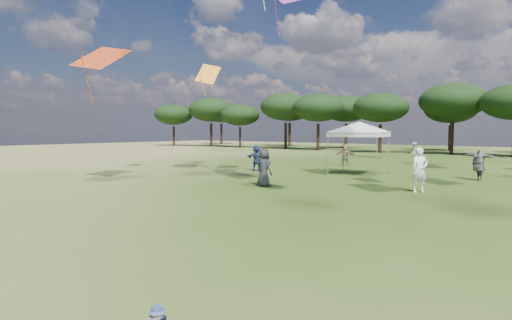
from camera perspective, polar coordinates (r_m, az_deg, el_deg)
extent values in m
cylinder|color=black|center=(69.12, -10.91, 3.15)|extent=(0.35, 0.35, 3.09)
ellipsoid|color=black|center=(69.15, -10.95, 5.97)|extent=(6.01, 6.01, 3.24)
cylinder|color=black|center=(65.90, -5.99, 3.35)|extent=(0.40, 0.40, 3.51)
ellipsoid|color=black|center=(65.96, -6.02, 6.70)|extent=(6.82, 6.82, 3.68)
cylinder|color=black|center=(61.91, -2.14, 3.04)|extent=(0.33, 0.33, 2.92)
ellipsoid|color=black|center=(61.93, -2.15, 6.02)|extent=(5.67, 5.67, 3.06)
cylinder|color=black|center=(57.19, 3.97, 3.24)|extent=(0.40, 0.40, 3.49)
ellipsoid|color=black|center=(57.26, 3.99, 7.09)|extent=(6.79, 6.79, 3.66)
cylinder|color=black|center=(54.16, 8.27, 3.07)|extent=(0.38, 0.38, 3.32)
ellipsoid|color=black|center=(54.22, 8.31, 6.92)|extent=(6.44, 6.44, 3.47)
cylinder|color=black|center=(49.73, 16.21, 2.76)|extent=(0.36, 0.36, 3.14)
ellipsoid|color=black|center=(49.78, 16.29, 6.74)|extent=(6.11, 6.11, 3.29)
cylinder|color=black|center=(48.90, 24.63, 2.72)|extent=(0.40, 0.40, 3.46)
ellipsoid|color=black|center=(48.98, 24.77, 7.18)|extent=(6.73, 6.73, 3.63)
cylinder|color=black|center=(76.40, -4.63, 3.47)|extent=(0.41, 0.41, 3.56)
ellipsoid|color=black|center=(76.46, -4.65, 6.41)|extent=(6.92, 6.92, 3.73)
cylinder|color=black|center=(66.84, 4.50, 3.41)|extent=(0.41, 0.41, 3.62)
ellipsoid|color=black|center=(66.92, 4.52, 6.83)|extent=(7.03, 7.03, 3.79)
cylinder|color=black|center=(59.65, 11.92, 3.14)|extent=(0.39, 0.39, 3.37)
ellipsoid|color=black|center=(59.71, 11.98, 6.69)|extent=(6.54, 6.54, 3.53)
cylinder|color=black|center=(56.70, 24.43, 2.68)|extent=(0.36, 0.36, 3.11)
ellipsoid|color=black|center=(56.74, 24.53, 6.14)|extent=(6.05, 6.05, 3.26)
cylinder|color=gray|center=(24.20, 9.56, 0.69)|extent=(0.06, 0.06, 2.35)
cylinder|color=gray|center=(23.39, 15.80, 0.48)|extent=(0.06, 0.06, 2.35)
cylinder|color=gray|center=(26.76, 11.60, 0.99)|extent=(0.06, 0.06, 2.35)
cylinder|color=gray|center=(26.03, 17.27, 0.80)|extent=(0.06, 0.06, 2.35)
cube|color=white|center=(25.02, 13.60, 3.32)|extent=(3.29, 3.29, 0.25)
pyramid|color=white|center=(25.02, 13.63, 4.98)|extent=(5.78, 5.78, 0.60)
cylinder|color=white|center=(5.79, -13.59, -20.01)|extent=(0.09, 0.19, 0.11)
sphere|color=#E0B293|center=(5.63, -13.04, -19.28)|extent=(0.13, 0.13, 0.13)
cone|color=#43699D|center=(5.62, -13.04, -19.00)|extent=(0.21, 0.21, 0.02)
cylinder|color=#43699D|center=(5.61, -13.05, -18.72)|extent=(0.14, 0.14, 0.06)
imported|color=#836247|center=(31.05, 11.78, 0.69)|extent=(1.53, 0.80, 1.57)
imported|color=white|center=(33.88, 20.28, 0.85)|extent=(0.69, 0.85, 1.64)
imported|color=navy|center=(26.52, 0.10, 0.27)|extent=(1.58, 0.79, 1.63)
imported|color=#2E2D32|center=(19.29, 1.07, -1.04)|extent=(0.94, 0.72, 1.72)
imported|color=#45454A|center=(24.34, 27.56, -0.58)|extent=(1.93, 1.54, 1.60)
imported|color=white|center=(18.78, 20.99, -1.24)|extent=(0.79, 0.79, 1.85)
plane|color=orange|center=(28.64, -6.41, 11.33)|extent=(1.63, 1.77, 1.58)
plane|color=#BF4016|center=(21.80, -19.93, 12.72)|extent=(2.76, 2.80, 1.56)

